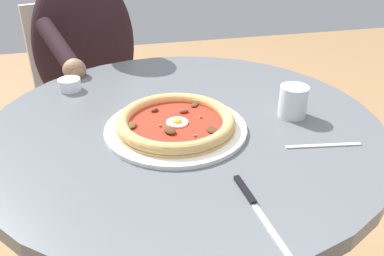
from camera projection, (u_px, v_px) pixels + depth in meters
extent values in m
cylinder|color=#565B60|center=(184.00, 128.00, 0.99)|extent=(0.95, 0.95, 0.04)
cylinder|color=#4E5257|center=(186.00, 238.00, 1.17)|extent=(0.11, 0.11, 0.69)
cylinder|color=white|center=(176.00, 128.00, 0.94)|extent=(0.33, 0.33, 0.01)
cylinder|color=tan|center=(176.00, 125.00, 0.94)|extent=(0.27, 0.27, 0.01)
torus|color=tan|center=(176.00, 121.00, 0.93)|extent=(0.27, 0.27, 0.03)
cylinder|color=red|center=(176.00, 123.00, 0.94)|extent=(0.26, 0.26, 0.00)
cylinder|color=white|center=(177.00, 122.00, 0.93)|extent=(0.05, 0.05, 0.00)
ellipsoid|color=yellow|center=(177.00, 122.00, 0.93)|extent=(0.02, 0.02, 0.02)
ellipsoid|color=#4C2D19|center=(212.00, 130.00, 0.90)|extent=(0.03, 0.04, 0.01)
ellipsoid|color=brown|center=(154.00, 109.00, 0.98)|extent=(0.03, 0.02, 0.01)
ellipsoid|color=brown|center=(184.00, 111.00, 0.98)|extent=(0.03, 0.02, 0.01)
ellipsoid|color=brown|center=(131.00, 125.00, 0.92)|extent=(0.03, 0.04, 0.01)
ellipsoid|color=#4C2D19|center=(170.00, 131.00, 0.89)|extent=(0.03, 0.04, 0.01)
ellipsoid|color=#4C2D19|center=(194.00, 105.00, 1.01)|extent=(0.03, 0.03, 0.01)
ellipsoid|color=#2D6B28|center=(201.00, 117.00, 0.95)|extent=(0.01, 0.01, 0.00)
ellipsoid|color=#2D6B28|center=(196.00, 135.00, 0.88)|extent=(0.01, 0.01, 0.00)
ellipsoid|color=#2D6B28|center=(160.00, 125.00, 0.92)|extent=(0.01, 0.01, 0.00)
cylinder|color=silver|center=(293.00, 101.00, 0.99)|extent=(0.07, 0.07, 0.08)
cylinder|color=silver|center=(292.00, 112.00, 1.01)|extent=(0.06, 0.06, 0.02)
cube|color=silver|center=(272.00, 231.00, 0.65)|extent=(0.02, 0.14, 0.00)
cube|color=black|center=(245.00, 189.00, 0.74)|extent=(0.02, 0.08, 0.01)
cylinder|color=white|center=(70.00, 85.00, 1.14)|extent=(0.06, 0.06, 0.03)
cylinder|color=olive|center=(69.00, 82.00, 1.14)|extent=(0.05, 0.05, 0.01)
cube|color=#BCBCC1|center=(323.00, 145.00, 0.88)|extent=(0.17, 0.03, 0.00)
cube|color=#282833|center=(100.00, 158.00, 1.78)|extent=(0.41, 0.37, 0.45)
ellipsoid|color=black|center=(85.00, 45.00, 1.54)|extent=(0.43, 0.33, 0.57)
cylinder|color=black|center=(60.00, 48.00, 1.28)|extent=(0.16, 0.26, 0.15)
sphere|color=#936B4C|center=(74.00, 70.00, 1.23)|extent=(0.07, 0.07, 0.07)
cube|color=beige|center=(90.00, 109.00, 1.71)|extent=(0.49, 0.49, 0.02)
cube|color=beige|center=(70.00, 49.00, 1.75)|extent=(0.34, 0.13, 0.40)
cylinder|color=#B7B2A8|center=(70.00, 186.00, 1.62)|extent=(0.02, 0.02, 0.44)
cylinder|color=#B7B2A8|center=(148.00, 161.00, 1.77)|extent=(0.02, 0.02, 0.44)
cylinder|color=#B7B2A8|center=(48.00, 148.00, 1.87)|extent=(0.02, 0.02, 0.44)
cylinder|color=#B7B2A8|center=(117.00, 129.00, 2.03)|extent=(0.02, 0.02, 0.44)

